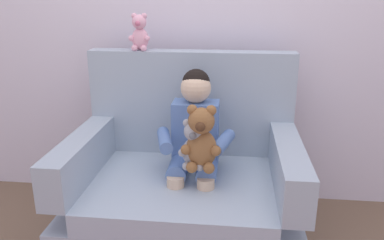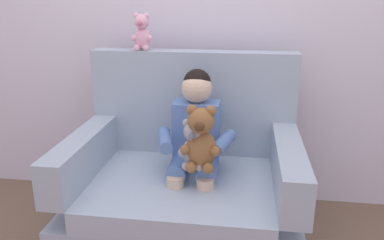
{
  "view_description": "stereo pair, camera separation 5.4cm",
  "coord_description": "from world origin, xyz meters",
  "px_view_note": "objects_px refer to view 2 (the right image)",
  "views": [
    {
      "loc": [
        0.27,
        -1.95,
        1.39
      ],
      "look_at": [
        0.05,
        -0.05,
        0.78
      ],
      "focal_mm": 36.38,
      "sensor_mm": 36.0,
      "label": 1
    },
    {
      "loc": [
        0.32,
        -1.94,
        1.39
      ],
      "look_at": [
        0.05,
        -0.05,
        0.78
      ],
      "focal_mm": 36.38,
      "sensor_mm": 36.0,
      "label": 2
    }
  ],
  "objects_px": {
    "seated_child": "(195,137)",
    "plush_brown": "(201,140)",
    "armchair": "(186,187)",
    "plush_grey": "(194,145)",
    "plush_pink_on_backrest": "(142,33)"
  },
  "relations": [
    {
      "from": "seated_child",
      "to": "plush_pink_on_backrest",
      "type": "height_order",
      "value": "plush_pink_on_backrest"
    },
    {
      "from": "plush_grey",
      "to": "plush_pink_on_backrest",
      "type": "distance_m",
      "value": 0.81
    },
    {
      "from": "armchair",
      "to": "plush_pink_on_backrest",
      "type": "relative_size",
      "value": 5.67
    },
    {
      "from": "plush_grey",
      "to": "plush_brown",
      "type": "xyz_separation_m",
      "value": [
        0.04,
        -0.01,
        0.04
      ]
    },
    {
      "from": "seated_child",
      "to": "plush_brown",
      "type": "bearing_deg",
      "value": -77.59
    },
    {
      "from": "plush_grey",
      "to": "plush_brown",
      "type": "height_order",
      "value": "plush_brown"
    },
    {
      "from": "armchair",
      "to": "plush_grey",
      "type": "distance_m",
      "value": 0.37
    },
    {
      "from": "plush_grey",
      "to": "seated_child",
      "type": "bearing_deg",
      "value": 98.23
    },
    {
      "from": "plush_grey",
      "to": "plush_brown",
      "type": "bearing_deg",
      "value": -13.83
    },
    {
      "from": "seated_child",
      "to": "plush_grey",
      "type": "height_order",
      "value": "seated_child"
    },
    {
      "from": "plush_brown",
      "to": "plush_pink_on_backrest",
      "type": "bearing_deg",
      "value": 108.91
    },
    {
      "from": "plush_brown",
      "to": "plush_pink_on_backrest",
      "type": "xyz_separation_m",
      "value": [
        -0.42,
        0.5,
        0.48
      ]
    },
    {
      "from": "seated_child",
      "to": "plush_pink_on_backrest",
      "type": "bearing_deg",
      "value": 136.06
    },
    {
      "from": "plush_grey",
      "to": "plush_pink_on_backrest",
      "type": "bearing_deg",
      "value": 131.1
    },
    {
      "from": "plush_grey",
      "to": "plush_pink_on_backrest",
      "type": "height_order",
      "value": "plush_pink_on_backrest"
    }
  ]
}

